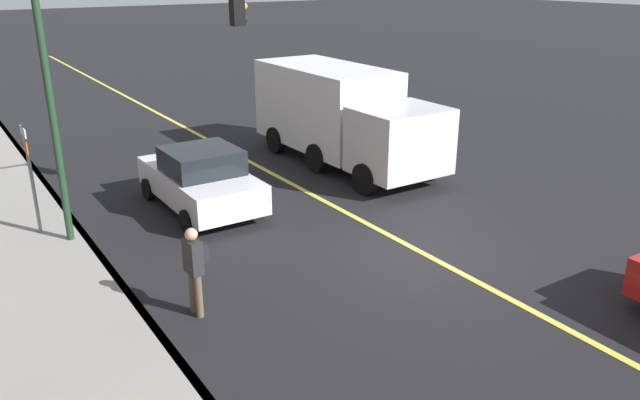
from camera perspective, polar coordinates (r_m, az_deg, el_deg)
ground at (r=14.35m, az=8.99°, el=-4.63°), size 200.00×200.00×0.00m
sidewalk_slab at (r=11.28m, az=-22.71°, el=-13.15°), size 80.00×3.34×0.15m
curb_edge at (r=11.55m, az=-14.89°, el=-11.30°), size 80.00×0.16×0.15m
lane_stripe_center at (r=14.35m, az=8.99°, el=-4.61°), size 80.00×0.16×0.01m
car_white at (r=16.69m, az=-10.81°, el=1.89°), size 4.26×2.11×1.68m
truck_white at (r=20.25m, az=1.90°, el=7.86°), size 7.43×2.68×3.03m
pedestrian_with_backpack at (r=11.52m, az=-11.34°, el=-5.77°), size 0.43×0.39×1.72m
traffic_light_mast at (r=14.94m, az=-16.74°, el=12.10°), size 0.28×4.83×5.89m
street_sign_post at (r=15.74m, az=-24.83°, el=2.34°), size 0.60×0.08×2.78m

